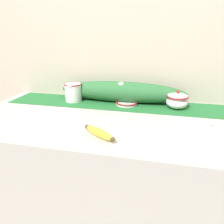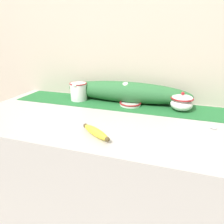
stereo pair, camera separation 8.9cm
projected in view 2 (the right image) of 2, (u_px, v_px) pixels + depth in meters
countertop at (113, 182)px, 1.24m from camera, size 1.59×0.72×0.87m
back_wall at (131, 50)px, 1.30m from camera, size 2.39×0.04×2.40m
table_runner at (124, 105)px, 1.28m from camera, size 1.47×0.25×0.00m
cream_pitcher at (79, 91)px, 1.35m from camera, size 0.12×0.14×0.12m
sugar_bowl at (182, 102)px, 1.16m from camera, size 0.13×0.13×0.11m
small_dish at (130, 104)px, 1.26m from camera, size 0.14×0.14×0.02m
banana at (96, 132)px, 0.88m from camera, size 0.17×0.13×0.04m
spoon at (209, 127)px, 0.96m from camera, size 0.17×0.09×0.01m
poinsettia_garland at (126, 92)px, 1.31m from camera, size 0.83×0.15×0.14m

